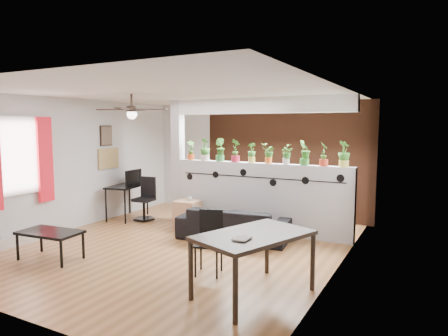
% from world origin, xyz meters
% --- Properties ---
extents(room_shell, '(6.30, 7.10, 2.90)m').
position_xyz_m(room_shell, '(0.00, 0.00, 1.30)').
color(room_shell, brown).
rests_on(room_shell, ground).
extents(partition_wall, '(3.60, 0.18, 1.35)m').
position_xyz_m(partition_wall, '(0.80, 1.50, 0.68)').
color(partition_wall, '#BCBCC1').
rests_on(partition_wall, ground).
extents(ceiling_header, '(3.60, 0.18, 0.30)m').
position_xyz_m(ceiling_header, '(0.80, 1.50, 2.45)').
color(ceiling_header, white).
rests_on(ceiling_header, room_shell).
extents(pier_column, '(0.22, 0.20, 2.60)m').
position_xyz_m(pier_column, '(-1.11, 1.50, 1.30)').
color(pier_column, '#BCBCC1').
rests_on(pier_column, ground).
extents(brick_panel, '(3.90, 0.05, 2.60)m').
position_xyz_m(brick_panel, '(0.80, 2.97, 1.30)').
color(brick_panel, '#A1502E').
rests_on(brick_panel, ground).
extents(vine_decal, '(3.31, 0.01, 0.30)m').
position_xyz_m(vine_decal, '(0.80, 1.40, 1.08)').
color(vine_decal, black).
rests_on(vine_decal, partition_wall).
extents(window_assembly, '(0.09, 1.30, 1.55)m').
position_xyz_m(window_assembly, '(-2.56, -1.20, 1.51)').
color(window_assembly, white).
rests_on(window_assembly, room_shell).
extents(baseboard_heater, '(0.08, 1.00, 0.18)m').
position_xyz_m(baseboard_heater, '(-2.54, -1.20, 0.09)').
color(baseboard_heater, beige).
rests_on(baseboard_heater, ground).
extents(corkboard, '(0.03, 0.60, 0.45)m').
position_xyz_m(corkboard, '(-2.58, 0.95, 1.35)').
color(corkboard, '#9B7D4A').
rests_on(corkboard, room_shell).
extents(framed_art, '(0.03, 0.34, 0.44)m').
position_xyz_m(framed_art, '(-2.58, 0.90, 1.85)').
color(framed_art, '#8C7259').
rests_on(framed_art, room_shell).
extents(ceiling_fan, '(1.19, 1.19, 0.43)m').
position_xyz_m(ceiling_fan, '(-0.80, -0.30, 2.31)').
color(ceiling_fan, black).
rests_on(ceiling_fan, room_shell).
extents(potted_plant_0, '(0.26, 0.26, 0.41)m').
position_xyz_m(potted_plant_0, '(-0.78, 1.50, 1.57)').
color(potted_plant_0, '#E4501A').
rests_on(potted_plant_0, partition_wall).
extents(potted_plant_1, '(0.30, 0.27, 0.47)m').
position_xyz_m(potted_plant_1, '(-0.43, 1.50, 1.60)').
color(potted_plant_1, silver).
rests_on(potted_plant_1, partition_wall).
extents(potted_plant_2, '(0.30, 0.27, 0.47)m').
position_xyz_m(potted_plant_2, '(-0.08, 1.50, 1.60)').
color(potted_plant_2, '#2E8037').
rests_on(potted_plant_2, partition_wall).
extents(potted_plant_3, '(0.30, 0.27, 0.46)m').
position_xyz_m(potted_plant_3, '(0.27, 1.50, 1.59)').
color(potted_plant_3, '#BB1E3C').
rests_on(potted_plant_3, partition_wall).
extents(potted_plant_4, '(0.24, 0.24, 0.39)m').
position_xyz_m(potted_plant_4, '(0.62, 1.50, 1.56)').
color(potted_plant_4, '#CCC648').
rests_on(potted_plant_4, partition_wall).
extents(potted_plant_5, '(0.23, 0.24, 0.38)m').
position_xyz_m(potted_plant_5, '(0.98, 1.50, 1.55)').
color(potted_plant_5, orange).
rests_on(potted_plant_5, partition_wall).
extents(potted_plant_6, '(0.23, 0.22, 0.37)m').
position_xyz_m(potted_plant_6, '(1.33, 1.50, 1.55)').
color(potted_plant_6, silver).
rests_on(potted_plant_6, partition_wall).
extents(potted_plant_7, '(0.30, 0.31, 0.46)m').
position_xyz_m(potted_plant_7, '(1.68, 1.50, 1.59)').
color(potted_plant_7, '#388D33').
rests_on(potted_plant_7, partition_wall).
extents(potted_plant_8, '(0.25, 0.27, 0.43)m').
position_xyz_m(potted_plant_8, '(2.03, 1.50, 1.58)').
color(potted_plant_8, red).
rests_on(potted_plant_8, partition_wall).
extents(potted_plant_9, '(0.31, 0.29, 0.46)m').
position_xyz_m(potted_plant_9, '(2.38, 1.50, 1.59)').
color(potted_plant_9, '#E3D450').
rests_on(potted_plant_9, partition_wall).
extents(sofa, '(1.98, 0.98, 0.56)m').
position_xyz_m(sofa, '(0.60, 0.77, 0.28)').
color(sofa, black).
rests_on(sofa, ground).
extents(cube_shelf, '(0.48, 0.43, 0.56)m').
position_xyz_m(cube_shelf, '(-0.58, 1.05, 0.28)').
color(cube_shelf, tan).
rests_on(cube_shelf, ground).
extents(cup, '(0.14, 0.14, 0.09)m').
position_xyz_m(cup, '(-0.53, 1.05, 0.61)').
color(cup, gray).
rests_on(cup, cube_shelf).
extents(computer_desk, '(0.72, 1.12, 0.75)m').
position_xyz_m(computer_desk, '(-2.25, 1.16, 0.68)').
color(computer_desk, black).
rests_on(computer_desk, ground).
extents(monitor, '(0.32, 0.08, 0.18)m').
position_xyz_m(monitor, '(-2.25, 1.31, 0.84)').
color(monitor, black).
rests_on(monitor, computer_desk).
extents(office_chair, '(0.48, 0.48, 0.93)m').
position_xyz_m(office_chair, '(-1.79, 1.22, 0.41)').
color(office_chair, black).
rests_on(office_chair, ground).
extents(dining_table, '(1.30, 1.62, 0.77)m').
position_xyz_m(dining_table, '(1.89, -1.26, 0.69)').
color(dining_table, black).
rests_on(dining_table, ground).
extents(book, '(0.17, 0.23, 0.02)m').
position_xyz_m(book, '(1.79, -1.56, 0.78)').
color(book, gray).
rests_on(book, dining_table).
extents(folding_chair, '(0.44, 0.44, 0.89)m').
position_xyz_m(folding_chair, '(1.04, -0.85, 0.52)').
color(folding_chair, black).
rests_on(folding_chair, ground).
extents(coffee_table, '(1.00, 0.62, 0.45)m').
position_xyz_m(coffee_table, '(-1.42, -1.54, 0.40)').
color(coffee_table, black).
rests_on(coffee_table, ground).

